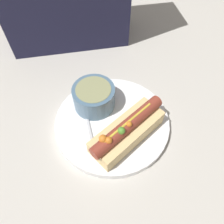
{
  "coord_description": "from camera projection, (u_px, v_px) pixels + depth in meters",
  "views": [
    {
      "loc": [
        -0.05,
        -0.28,
        0.45
      ],
      "look_at": [
        0.0,
        0.0,
        0.05
      ],
      "focal_mm": 35.0,
      "sensor_mm": 36.0,
      "label": 1
    }
  ],
  "objects": [
    {
      "name": "ground_plane",
      "position": [
        112.0,
        124.0,
        0.54
      ],
      "size": [
        4.0,
        4.0,
        0.0
      ],
      "primitive_type": "plane",
      "color": "#BCB7AD"
    },
    {
      "name": "spoon",
      "position": [
        85.0,
        109.0,
        0.54
      ],
      "size": [
        0.03,
        0.15,
        0.01
      ],
      "rotation": [
        0.0,
        0.0,
        1.63
      ],
      "color": "#B7B7BC",
      "rests_on": "dinner_plate"
    },
    {
      "name": "dinner_plate",
      "position": [
        112.0,
        122.0,
        0.53
      ],
      "size": [
        0.27,
        0.27,
        0.02
      ],
      "color": "white",
      "rests_on": "ground_plane"
    },
    {
      "name": "hot_dog",
      "position": [
        127.0,
        130.0,
        0.47
      ],
      "size": [
        0.18,
        0.15,
        0.07
      ],
      "rotation": [
        0.0,
        0.0,
        0.58
      ],
      "color": "#E5C17F",
      "rests_on": "dinner_plate"
    },
    {
      "name": "soup_bowl",
      "position": [
        94.0,
        96.0,
        0.53
      ],
      "size": [
        0.1,
        0.1,
        0.06
      ],
      "color": "slate",
      "rests_on": "dinner_plate"
    }
  ]
}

